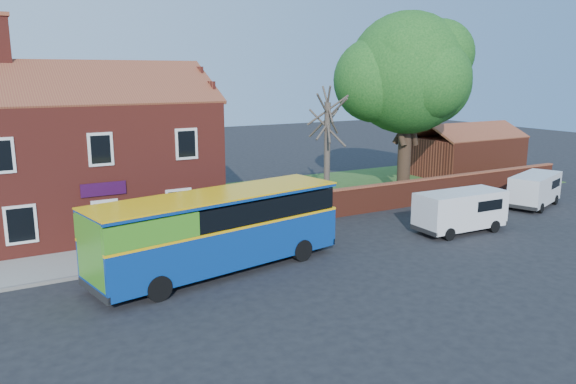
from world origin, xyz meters
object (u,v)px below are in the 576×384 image
van_near (460,210)px  van_far (535,189)px  large_tree (406,77)px  bus (212,229)px

van_near → van_far: bearing=14.3°
large_tree → van_far: bearing=-52.2°
van_near → large_tree: (3.19, 8.12, 6.51)m
van_far → van_near: bearing=172.4°
van_near → large_tree: size_ratio=0.41×
bus → van_near: 13.22m
bus → van_near: bearing=-13.1°
bus → large_tree: 18.93m
van_far → large_tree: bearing=107.8°
bus → van_far: size_ratio=2.26×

